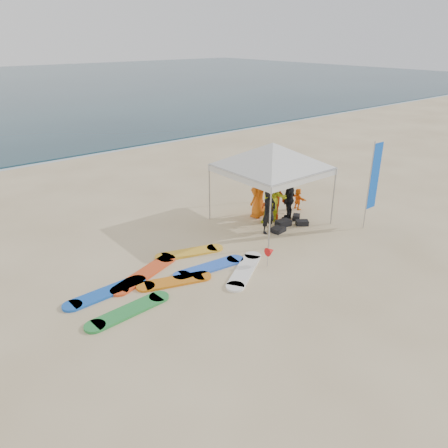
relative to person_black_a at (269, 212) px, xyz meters
name	(u,v)px	position (x,y,z in m)	size (l,w,h in m)	color
ground	(290,287)	(-2.14, -3.12, -0.82)	(120.00, 120.00, 0.00)	beige
shoreline_foam	(62,158)	(-2.14, 15.08, -0.82)	(160.00, 1.20, 0.01)	silver
person_black_a	(269,212)	(0.00, 0.00, 0.00)	(0.60, 0.39, 1.64)	black
person_yellow	(274,199)	(0.74, 0.50, 0.16)	(0.95, 0.74, 1.96)	#BCCA1C
person_orange_a	(274,199)	(1.04, 0.78, 0.03)	(1.10, 0.63, 1.70)	red
person_black_b	(289,199)	(1.48, 0.42, 0.03)	(0.99, 0.41, 1.69)	black
person_orange_b	(259,195)	(0.77, 1.38, 0.09)	(0.89, 0.58, 1.81)	orange
person_seated	(298,199)	(2.57, 0.92, -0.37)	(0.83, 0.26, 0.89)	orange
canopy_tent	(273,143)	(0.77, 0.72, 2.25)	(4.68, 4.68, 3.53)	#A5A5A8
feather_flag	(374,177)	(3.31, -1.95, 1.11)	(0.56, 0.04, 3.28)	#A5A5A8
marker_pennant	(271,251)	(-1.68, -1.82, -0.33)	(0.28, 0.28, 0.64)	#A5A5A8
gear_pile	(288,224)	(0.99, -0.05, -0.72)	(1.88, 0.98, 0.22)	black
surfboard_spread	(172,277)	(-4.51, -0.58, -0.79)	(5.83, 3.33, 0.07)	#25883A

